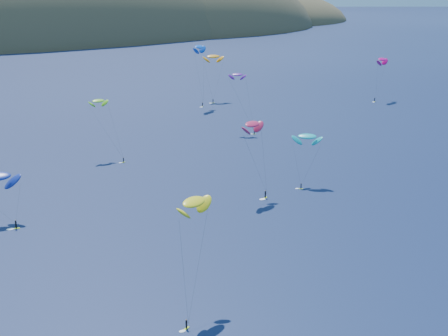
% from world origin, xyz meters
% --- Properties ---
extents(island, '(730.00, 300.00, 210.00)m').
position_xyz_m(island, '(39.40, 562.36, -10.74)').
color(island, '#3D3526').
rests_on(island, ground).
extents(kitesurfer_2, '(11.24, 12.75, 21.32)m').
position_xyz_m(kitesurfer_2, '(-38.67, 37.81, 18.98)').
color(kitesurfer_2, '#A5CD16').
rests_on(kitesurfer_2, ground).
extents(kitesurfer_3, '(7.32, 13.21, 19.79)m').
position_xyz_m(kitesurfer_3, '(-24.77, 136.38, 17.97)').
color(kitesurfer_3, '#A5CD16').
rests_on(kitesurfer_3, ground).
extents(kitesurfer_4, '(10.35, 9.62, 28.54)m').
position_xyz_m(kitesurfer_4, '(38.79, 191.55, 25.79)').
color(kitesurfer_4, '#A5CD16').
rests_on(kitesurfer_4, ground).
extents(kitesurfer_5, '(9.97, 9.42, 15.62)m').
position_xyz_m(kitesurfer_5, '(18.46, 82.56, 13.32)').
color(kitesurfer_5, '#A5CD16').
rests_on(kitesurfer_5, ground).
extents(kitesurfer_6, '(6.88, 12.79, 22.71)m').
position_xyz_m(kitesurfer_6, '(31.23, 144.65, 20.87)').
color(kitesurfer_6, '#A5CD16').
rests_on(kitesurfer_6, ground).
extents(kitesurfer_8, '(12.61, 8.77, 21.01)m').
position_xyz_m(kitesurfer_8, '(119.22, 163.76, 18.41)').
color(kitesurfer_8, '#A5CD16').
rests_on(kitesurfer_8, ground).
extents(kitesurfer_9, '(9.24, 9.31, 21.65)m').
position_xyz_m(kitesurfer_9, '(-0.21, 81.56, 19.24)').
color(kitesurfer_9, '#A5CD16').
rests_on(kitesurfer_9, ground).
extents(kitesurfer_11, '(10.64, 12.44, 22.43)m').
position_xyz_m(kitesurfer_11, '(50.57, 200.95, 19.78)').
color(kitesurfer_11, '#A5CD16').
rests_on(kitesurfer_11, ground).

